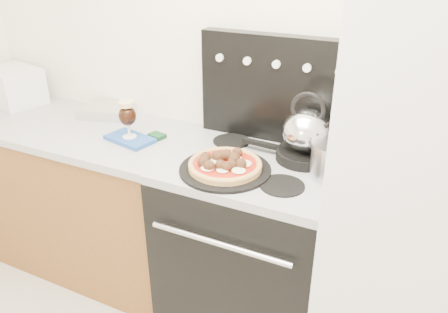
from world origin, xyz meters
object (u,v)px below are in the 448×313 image
Objects in this scene: toaster_oven at (14,86)px; stove_body at (251,249)px; oven_mitt at (130,139)px; beer_glass at (128,119)px; tea_kettle at (306,127)px; stock_pot at (335,162)px; base_cabinet at (81,197)px; pizza_pan at (225,169)px; fridge at (427,194)px; skillet at (304,155)px; pizza at (225,163)px.

stove_body is at bearing 8.96° from toaster_oven.
oven_mitt is 0.10m from beer_glass.
tea_kettle reaches higher than toaster_oven.
oven_mitt is 1.01m from stock_pot.
pizza_pan is at bearing -8.69° from base_cabinet.
tea_kettle is at bearing 8.90° from beer_glass.
beer_glass is at bearing 179.82° from fridge.
oven_mitt is 1.29× the size of beer_glass.
skillet is at bearing 42.20° from pizza_pan.
base_cabinet is 1.88m from fridge.
fridge is at bearing -1.59° from base_cabinet.
pizza is 0.36m from skillet.
tea_kettle is (0.27, 0.24, 0.12)m from pizza.
beer_glass is 1.00m from stock_pot.
pizza is (0.58, -0.11, 0.04)m from oven_mitt.
stock_pot is at bearing 1.80° from beer_glass.
skillet is (1.82, -0.03, -0.06)m from toaster_oven.
base_cabinet is at bearing 174.19° from beer_glass.
pizza_pan is 0.36m from skillet.
base_cabinet is 5.88× the size of skillet.
beer_glass reaches higher than stove_body.
oven_mitt is (-1.36, 0.00, -0.04)m from fridge.
beer_glass is at bearing 178.36° from tea_kettle.
oven_mitt is (0.45, -0.05, 0.48)m from base_cabinet.
pizza_pan reaches higher than stove_body.
beer_glass is 0.86m from skillet.
stock_pot is at bearing 10.17° from toaster_oven.
stock_pot is (1.97, -0.13, -0.01)m from toaster_oven.
tea_kettle is at bearing 165.01° from fridge.
pizza_pan reaches higher than oven_mitt.
base_cabinet is at bearing 173.29° from tea_kettle.
tea_kettle is (0.27, 0.24, 0.15)m from pizza_pan.
stock_pot is at bearing 18.53° from pizza.
pizza is at bearing -10.90° from oven_mitt.
beer_glass is 0.83× the size of tea_kettle.
beer_glass is 0.48× the size of pizza_pan.
stove_body is at bearing 59.01° from pizza.
skillet is at bearing 165.01° from fridge.
stove_body is 0.55m from skillet.
fridge is (1.80, -0.05, 0.52)m from base_cabinet.
pizza_pan is at bearing -172.20° from fridge.
toaster_oven is at bearing 170.32° from oven_mitt.
pizza_pan is 1.26× the size of pizza.
tea_kettle reaches higher than pizza_pan.
fridge is at bearing 9.88° from toaster_oven.
tea_kettle is (0.85, 0.13, 0.17)m from oven_mitt.
base_cabinet is 0.74m from beer_glass.
tea_kettle is (1.29, 0.09, 0.65)m from base_cabinet.
stove_body is 3.91× the size of tea_kettle.
stove_body is at bearing -1.30° from base_cabinet.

